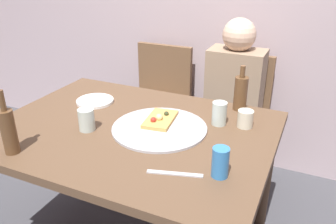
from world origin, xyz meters
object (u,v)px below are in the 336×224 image
pizza_slice_last (160,119)px  beer_bottle (241,92)px  pizza_tray (160,128)px  soda_can (220,162)px  wine_glass (86,120)px  wine_bottle (8,130)px  chair_right (235,111)px  chair_left (158,98)px  table_knife (175,174)px  tumbler_near (219,113)px  plate_stack (95,101)px  guest_in_sweater (230,102)px  tumbler_far (245,119)px  dining_table (132,142)px

pizza_slice_last → beer_bottle: beer_bottle is taller
pizza_tray → soda_can: (0.38, -0.25, 0.05)m
pizza_tray → wine_glass: (-0.32, -0.15, 0.05)m
wine_bottle → wine_glass: size_ratio=2.66×
soda_can → chair_right: size_ratio=0.14×
beer_bottle → chair_left: bearing=147.2°
soda_can → table_knife: (-0.16, -0.06, -0.06)m
tumbler_near → chair_left: (-0.68, 0.69, -0.29)m
tumbler_near → chair_right: 0.75m
pizza_slice_last → plate_stack: 0.47m
soda_can → guest_in_sweater: (-0.21, 0.97, -0.17)m
beer_bottle → tumbler_far: bearing=-69.0°
plate_stack → tumbler_near: bearing=2.1°
tumbler_far → chair_right: 0.75m
dining_table → guest_in_sweater: bearing=68.3°
wine_glass → guest_in_sweater: size_ratio=0.09×
dining_table → chair_left: bearing=108.2°
tumbler_far → plate_stack: (-0.85, -0.05, -0.04)m
wine_glass → tumbler_far: bearing=26.9°
chair_left → wine_glass: bearing=96.4°
beer_bottle → dining_table: bearing=-134.3°
plate_stack → chair_right: (0.65, 0.72, -0.24)m
dining_table → table_knife: (0.35, -0.27, 0.08)m
wine_bottle → wine_glass: (0.17, 0.30, -0.05)m
pizza_tray → tumbler_far: (0.37, 0.20, 0.04)m
pizza_tray → soda_can: 0.46m
dining_table → plate_stack: plate_stack is taller
beer_bottle → plate_stack: (-0.78, -0.25, -0.09)m
wine_glass → plate_stack: 0.34m
chair_right → pizza_slice_last: bearing=76.5°
tumbler_far → pizza_tray: bearing=-151.8°
table_knife → chair_left: chair_left is taller
wine_bottle → soda_can: (0.86, 0.20, -0.05)m
wine_bottle → tumbler_near: (0.73, 0.63, -0.05)m
beer_bottle → guest_in_sweater: 0.40m
wine_glass → soda_can: size_ratio=0.88×
soda_can → beer_bottle: bearing=97.3°
tumbler_near → beer_bottle: bearing=77.3°
dining_table → beer_bottle: bearing=45.7°
soda_can → table_knife: 0.18m
dining_table → wine_bottle: bearing=-130.5°
pizza_slice_last → chair_right: size_ratio=0.26×
tumbler_near → soda_can: 0.45m
table_knife → plate_stack: bearing=130.6°
dining_table → pizza_tray: pizza_tray is taller
wine_glass → pizza_slice_last: bearing=35.6°
dining_table → wine_glass: (-0.18, -0.10, 0.13)m
beer_bottle → tumbler_far: beer_bottle is taller
table_knife → guest_in_sweater: 1.04m
wine_glass → chair_right: chair_right is taller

